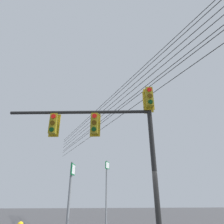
{
  "coord_description": "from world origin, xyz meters",
  "views": [
    {
      "loc": [
        -1.85,
        -7.23,
        1.55
      ],
      "look_at": [
        -1.11,
        0.5,
        5.03
      ],
      "focal_mm": 30.88,
      "sensor_mm": 36.0,
      "label": 1
    }
  ],
  "objects": [
    {
      "name": "signal_mast_assembly",
      "position": [
        -0.86,
        0.48,
        4.37
      ],
      "size": [
        6.37,
        1.28,
        6.1
      ],
      "color": "black",
      "rests_on": "ground"
    },
    {
      "name": "route_sign_primary",
      "position": [
        -1.21,
        2.14,
        1.87
      ],
      "size": [
        0.21,
        0.27,
        3.19
      ],
      "color": "slate",
      "rests_on": "ground"
    },
    {
      "name": "route_sign_secondary",
      "position": [
        -2.44,
        -1.54,
        1.49
      ],
      "size": [
        0.12,
        0.34,
        2.49
      ],
      "color": "slate",
      "rests_on": "ground"
    },
    {
      "name": "overhead_wire_span",
      "position": [
        0.05,
        1.4,
        6.71
      ],
      "size": [
        10.31,
        24.12,
        2.26
      ],
      "color": "black"
    }
  ]
}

